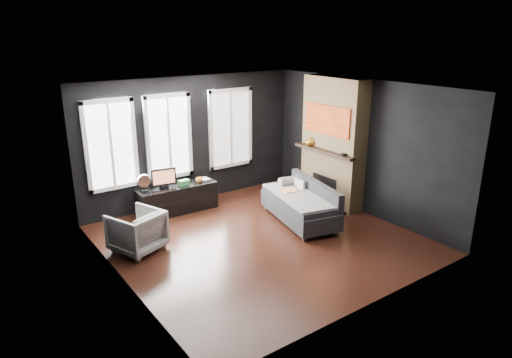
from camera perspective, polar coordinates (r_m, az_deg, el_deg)
floor at (r=8.26m, az=0.66°, el=-7.59°), size 5.00×5.00×0.00m
ceiling at (r=7.49m, az=0.73°, el=11.33°), size 5.00×5.00×0.00m
wall_back at (r=9.83m, az=-8.01°, el=4.82°), size 5.00×0.02×2.70m
wall_left at (r=6.68m, az=-16.88°, el=-2.27°), size 0.02×5.00×2.70m
wall_right at (r=9.42m, az=13.07°, el=3.93°), size 0.02×5.00×2.70m
windows at (r=9.41m, az=-10.62°, el=10.48°), size 4.00×0.16×1.76m
fireplace at (r=9.67m, az=9.63°, el=4.52°), size 0.70×1.62×2.70m
sofa at (r=8.91m, az=5.46°, el=-2.90°), size 1.32×2.01×0.80m
stripe_pillow at (r=9.26m, az=5.48°, el=-0.92°), size 0.09×0.31×0.30m
armchair at (r=7.99m, az=-14.70°, el=-6.09°), size 0.96×0.94×0.78m
media_console at (r=9.53m, az=-9.83°, el=-2.42°), size 1.65×0.56×0.56m
monitor at (r=9.28m, az=-11.49°, el=0.26°), size 0.53×0.19×0.46m
desk_fan at (r=9.15m, az=-13.82°, el=-0.49°), size 0.28×0.28×0.36m
mug at (r=9.53m, az=-7.12°, el=-0.06°), size 0.16×0.14×0.13m
book at (r=9.70m, az=-6.88°, el=0.54°), size 0.16×0.02×0.22m
storage_box at (r=9.41m, az=-9.02°, el=-0.46°), size 0.22×0.14×0.11m
mantel_vase at (r=9.82m, az=6.73°, el=4.74°), size 0.21×0.21×0.20m
mantel_clock at (r=9.15m, az=10.91°, el=3.02°), size 0.14×0.14×0.04m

